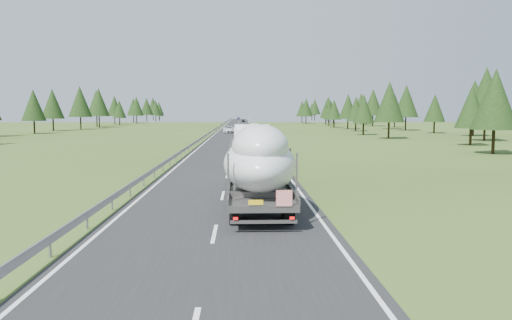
{
  "coord_description": "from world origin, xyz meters",
  "views": [
    {
      "loc": [
        1.07,
        -28.4,
        4.83
      ],
      "look_at": [
        1.9,
        -0.61,
        2.13
      ],
      "focal_mm": 35.0,
      "sensor_mm": 36.0,
      "label": 1
    }
  ],
  "objects_px": {
    "boat_truck": "(256,155)",
    "distant_car_dark": "(243,121)",
    "highway_sign": "(269,126)",
    "distant_van": "(229,129)",
    "distant_car_blue": "(238,118)"
  },
  "relations": [
    {
      "from": "distant_car_dark",
      "to": "distant_car_blue",
      "type": "height_order",
      "value": "distant_car_blue"
    },
    {
      "from": "highway_sign",
      "to": "distant_van",
      "type": "xyz_separation_m",
      "value": [
        -8.88,
        4.98,
        -1.03
      ]
    },
    {
      "from": "distant_car_dark",
      "to": "distant_car_blue",
      "type": "relative_size",
      "value": 0.89
    },
    {
      "from": "boat_truck",
      "to": "distant_car_dark",
      "type": "relative_size",
      "value": 5.31
    },
    {
      "from": "distant_van",
      "to": "distant_car_blue",
      "type": "height_order",
      "value": "distant_van"
    },
    {
      "from": "distant_car_dark",
      "to": "boat_truck",
      "type": "bearing_deg",
      "value": -91.79
    },
    {
      "from": "boat_truck",
      "to": "distant_van",
      "type": "distance_m",
      "value": 84.91
    },
    {
      "from": "distant_van",
      "to": "distant_car_dark",
      "type": "xyz_separation_m",
      "value": [
        3.78,
        114.27,
        -0.12
      ]
    },
    {
      "from": "boat_truck",
      "to": "distant_car_blue",
      "type": "relative_size",
      "value": 4.75
    },
    {
      "from": "highway_sign",
      "to": "boat_truck",
      "type": "distance_m",
      "value": 80.02
    },
    {
      "from": "distant_car_dark",
      "to": "highway_sign",
      "type": "bearing_deg",
      "value": -89.28
    },
    {
      "from": "distant_van",
      "to": "distant_car_dark",
      "type": "relative_size",
      "value": 1.45
    },
    {
      "from": "boat_truck",
      "to": "distant_car_dark",
      "type": "height_order",
      "value": "boat_truck"
    },
    {
      "from": "highway_sign",
      "to": "distant_car_blue",
      "type": "bearing_deg",
      "value": 92.21
    },
    {
      "from": "distant_van",
      "to": "highway_sign",
      "type": "bearing_deg",
      "value": -31.72
    }
  ]
}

